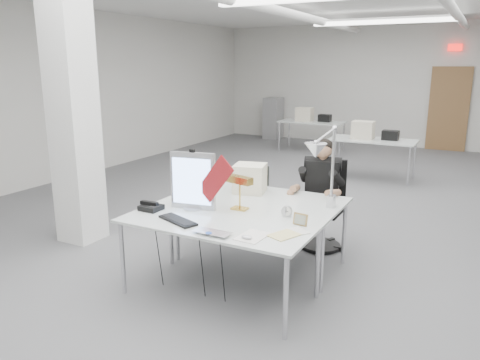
% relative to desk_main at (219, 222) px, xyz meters
% --- Properties ---
extents(room_shell, '(10.04, 14.04, 3.24)m').
position_rel_desk_main_xyz_m(room_shell, '(0.04, 2.63, 0.95)').
color(room_shell, '#535355').
rests_on(room_shell, ground).
extents(desk_main, '(1.80, 0.90, 0.02)m').
position_rel_desk_main_xyz_m(desk_main, '(0.00, 0.00, 0.00)').
color(desk_main, silver).
rests_on(desk_main, room_shell).
extents(desk_second, '(1.80, 0.90, 0.02)m').
position_rel_desk_main_xyz_m(desk_second, '(0.00, 0.90, 0.00)').
color(desk_second, silver).
rests_on(desk_second, room_shell).
extents(bg_desk_a, '(1.60, 0.80, 0.02)m').
position_rel_desk_main_xyz_m(bg_desk_a, '(0.20, 5.50, 0.00)').
color(bg_desk_a, silver).
rests_on(bg_desk_a, room_shell).
extents(bg_desk_b, '(1.60, 0.80, 0.02)m').
position_rel_desk_main_xyz_m(bg_desk_b, '(-1.80, 7.70, 0.00)').
color(bg_desk_b, silver).
rests_on(bg_desk_b, room_shell).
extents(filing_cabinet, '(0.45, 0.55, 1.20)m').
position_rel_desk_main_xyz_m(filing_cabinet, '(-3.50, 9.15, -0.14)').
color(filing_cabinet, gray).
rests_on(filing_cabinet, room_shell).
extents(office_chair, '(0.55, 0.55, 0.93)m').
position_rel_desk_main_xyz_m(office_chair, '(0.48, 1.60, -0.28)').
color(office_chair, black).
rests_on(office_chair, room_shell).
extents(seated_person, '(0.60, 0.69, 0.90)m').
position_rel_desk_main_xyz_m(seated_person, '(0.48, 1.55, 0.16)').
color(seated_person, black).
rests_on(seated_person, office_chair).
extents(monitor, '(0.46, 0.13, 0.57)m').
position_rel_desk_main_xyz_m(monitor, '(-0.41, 0.21, 0.30)').
color(monitor, '#ADADB2').
rests_on(monitor, desk_main).
extents(pennant, '(0.45, 0.10, 0.49)m').
position_rel_desk_main_xyz_m(pennant, '(-0.13, 0.17, 0.36)').
color(pennant, maroon).
rests_on(pennant, monitor).
extents(keyboard, '(0.46, 0.29, 0.02)m').
position_rel_desk_main_xyz_m(keyboard, '(-0.32, -0.19, 0.02)').
color(keyboard, black).
rests_on(keyboard, desk_main).
extents(laptop, '(0.34, 0.23, 0.03)m').
position_rel_desk_main_xyz_m(laptop, '(0.13, -0.38, 0.03)').
color(laptop, '#BCBDC1').
rests_on(laptop, desk_main).
extents(mouse, '(0.11, 0.09, 0.04)m').
position_rel_desk_main_xyz_m(mouse, '(0.44, -0.29, 0.03)').
color(mouse, '#B9B8BD').
rests_on(mouse, desk_main).
extents(bankers_lamp, '(0.35, 0.20, 0.37)m').
position_rel_desk_main_xyz_m(bankers_lamp, '(0.01, 0.40, 0.20)').
color(bankers_lamp, gold).
rests_on(bankers_lamp, desk_main).
extents(desk_phone, '(0.20, 0.18, 0.05)m').
position_rel_desk_main_xyz_m(desk_phone, '(-0.76, -0.03, 0.04)').
color(desk_phone, black).
rests_on(desk_phone, desk_main).
extents(picture_frame_left, '(0.13, 0.08, 0.10)m').
position_rel_desk_main_xyz_m(picture_frame_left, '(-0.61, 0.31, 0.06)').
color(picture_frame_left, '#AD7B4A').
rests_on(picture_frame_left, desk_main).
extents(picture_frame_right, '(0.14, 0.06, 0.11)m').
position_rel_desk_main_xyz_m(picture_frame_right, '(0.71, 0.24, 0.07)').
color(picture_frame_right, '#AA8549').
rests_on(picture_frame_right, desk_main).
extents(desk_clock, '(0.11, 0.08, 0.11)m').
position_rel_desk_main_xyz_m(desk_clock, '(0.51, 0.42, 0.06)').
color(desk_clock, '#BBBABF').
rests_on(desk_clock, desk_main).
extents(paper_stack_a, '(0.23, 0.31, 0.01)m').
position_rel_desk_main_xyz_m(paper_stack_a, '(0.46, -0.22, 0.02)').
color(paper_stack_a, silver).
rests_on(paper_stack_a, desk_main).
extents(paper_stack_b, '(0.26, 0.30, 0.01)m').
position_rel_desk_main_xyz_m(paper_stack_b, '(0.68, -0.07, 0.02)').
color(paper_stack_b, '#D2C37D').
rests_on(paper_stack_b, desk_main).
extents(paper_stack_c, '(0.23, 0.22, 0.01)m').
position_rel_desk_main_xyz_m(paper_stack_c, '(0.75, 0.08, 0.02)').
color(paper_stack_c, silver).
rests_on(paper_stack_c, desk_main).
extents(beige_monitor, '(0.40, 0.39, 0.32)m').
position_rel_desk_main_xyz_m(beige_monitor, '(-0.19, 1.03, 0.17)').
color(beige_monitor, beige).
rests_on(beige_monitor, desk_second).
extents(architect_lamp, '(0.42, 0.82, 1.01)m').
position_rel_desk_main_xyz_m(architect_lamp, '(0.78, 0.66, 0.52)').
color(architect_lamp, silver).
rests_on(architect_lamp, desk_second).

